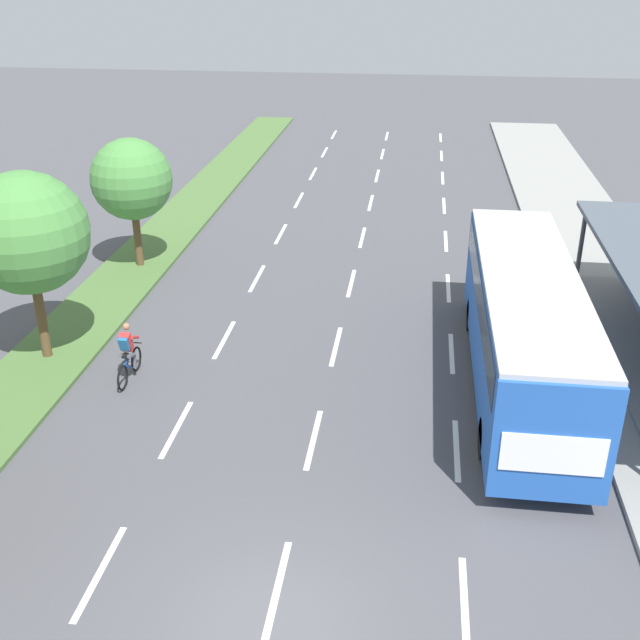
% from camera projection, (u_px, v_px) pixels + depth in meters
% --- Properties ---
extents(ground_plane, '(140.00, 140.00, 0.00)m').
position_uv_depth(ground_plane, '(269.00, 624.00, 13.85)').
color(ground_plane, '#4C4C51').
extents(median_strip, '(2.60, 52.00, 0.12)m').
position_uv_depth(median_strip, '(165.00, 236.00, 32.70)').
color(median_strip, '#4C7038').
rests_on(median_strip, ground).
extents(sidewalk_right, '(4.50, 52.00, 0.15)m').
position_uv_depth(sidewalk_right, '(593.00, 254.00, 30.65)').
color(sidewalk_right, gray).
rests_on(sidewalk_right, ground).
extents(lane_divider_left, '(0.14, 48.01, 0.01)m').
position_uv_depth(lane_divider_left, '(270.00, 254.00, 30.83)').
color(lane_divider_left, white).
rests_on(lane_divider_left, ground).
extents(lane_divider_center, '(0.14, 48.01, 0.01)m').
position_uv_depth(lane_divider_center, '(357.00, 258.00, 30.42)').
color(lane_divider_center, white).
rests_on(lane_divider_center, ground).
extents(lane_divider_right, '(0.14, 48.01, 0.01)m').
position_uv_depth(lane_divider_right, '(447.00, 263.00, 30.02)').
color(lane_divider_right, white).
rests_on(lane_divider_right, ground).
extents(bus, '(2.54, 11.29, 3.37)m').
position_uv_depth(bus, '(525.00, 319.00, 20.58)').
color(bus, '#2356B2').
rests_on(bus, ground).
extents(cyclist, '(0.46, 1.82, 1.71)m').
position_uv_depth(cyclist, '(128.00, 355.00, 21.47)').
color(cyclist, black).
rests_on(cyclist, ground).
extents(median_tree_second, '(3.42, 3.42, 5.51)m').
position_uv_depth(median_tree_second, '(27.00, 233.00, 21.24)').
color(median_tree_second, brown).
rests_on(median_tree_second, median_strip).
extents(median_tree_third, '(2.97, 2.97, 4.81)m').
position_uv_depth(median_tree_third, '(131.00, 180.00, 28.10)').
color(median_tree_third, brown).
rests_on(median_tree_third, median_strip).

